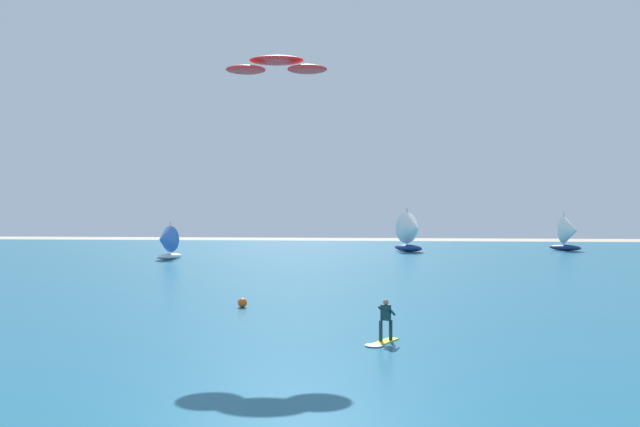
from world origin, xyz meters
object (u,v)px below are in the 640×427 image
object	(u,v)px
kitesurfer	(383,327)
sailboat_leading	(166,242)
kite	(276,66)
marker_buoy	(242,303)
sailboat_trailing	(570,233)
sailboat_heeled_over	(412,231)

from	to	relation	value
kitesurfer	sailboat_leading	size ratio (longest dim) A/B	0.49
kite	marker_buoy	bearing A→B (deg)	125.12
kitesurfer	kite	distance (m)	13.13
kite	marker_buoy	distance (m)	12.42
sailboat_trailing	sailboat_leading	distance (m)	50.60
kite	marker_buoy	xyz separation A→B (m)	(-2.38, 3.39, -11.71)
kite	sailboat_leading	xyz separation A→B (m)	(-17.21, 33.04, -10.13)
sailboat_leading	kitesurfer	bearing A→B (deg)	-59.41
kite	sailboat_trailing	size ratio (longest dim) A/B	0.98
sailboat_trailing	marker_buoy	bearing A→B (deg)	-124.28
sailboat_trailing	kitesurfer	bearing A→B (deg)	-114.44
sailboat_trailing	sailboat_heeled_over	bearing A→B (deg)	-170.31
sailboat_heeled_over	marker_buoy	distance (m)	45.79
sailboat_trailing	sailboat_leading	world-z (taller)	sailboat_trailing
sailboat_heeled_over	marker_buoy	bearing A→B (deg)	-105.19
kitesurfer	marker_buoy	world-z (taller)	kitesurfer
sailboat_heeled_over	marker_buoy	world-z (taller)	sailboat_heeled_over
kitesurfer	sailboat_leading	world-z (taller)	sailboat_leading
marker_buoy	kitesurfer	bearing A→B (deg)	-46.78
sailboat_trailing	sailboat_heeled_over	xyz separation A→B (m)	(-20.48, -3.50, 0.29)
kitesurfer	sailboat_trailing	bearing A→B (deg)	65.56
sailboat_trailing	marker_buoy	xyz separation A→B (m)	(-32.47, -47.63, -2.02)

